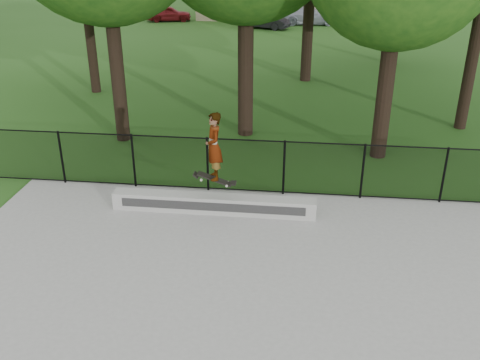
{
  "coord_description": "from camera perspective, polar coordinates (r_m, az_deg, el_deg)",
  "views": [
    {
      "loc": [
        0.35,
        -6.76,
        6.38
      ],
      "look_at": [
        -0.94,
        4.2,
        1.2
      ],
      "focal_mm": 40.0,
      "sensor_mm": 36.0,
      "label": 1
    }
  ],
  "objects": [
    {
      "name": "grind_ledge",
      "position": [
        13.13,
        -2.84,
        -2.55
      ],
      "size": [
        5.0,
        0.4,
        0.44
      ],
      "primitive_type": "cube",
      "color": "#B6B6B0",
      "rests_on": "concrete_slab"
    },
    {
      "name": "concrete_slab",
      "position": [
        9.28,
        2.89,
        -18.07
      ],
      "size": [
        14.0,
        12.0,
        0.06
      ],
      "primitive_type": "cube",
      "color": "gray",
      "rests_on": "ground"
    },
    {
      "name": "chainlink_fence",
      "position": [
        13.83,
        4.71,
        1.32
      ],
      "size": [
        16.06,
        0.06,
        1.5
      ],
      "color": "black",
      "rests_on": "concrete_slab"
    },
    {
      "name": "car_b",
      "position": [
        39.44,
        2.71,
        16.65
      ],
      "size": [
        3.33,
        2.22,
        1.13
      ],
      "primitive_type": "imported",
      "rotation": [
        0.0,
        0.0,
        1.21
      ],
      "color": "black",
      "rests_on": "ground"
    },
    {
      "name": "ground",
      "position": [
        9.3,
        2.89,
        -18.21
      ],
      "size": [
        100.0,
        100.0,
        0.0
      ],
      "primitive_type": "plane",
      "color": "#235016",
      "rests_on": "ground"
    },
    {
      "name": "car_a",
      "position": [
        43.08,
        -7.63,
        17.2
      ],
      "size": [
        3.6,
        2.15,
        1.15
      ],
      "primitive_type": "imported",
      "rotation": [
        0.0,
        0.0,
        1.82
      ],
      "color": "maroon",
      "rests_on": "ground"
    },
    {
      "name": "skater_airborne",
      "position": [
        12.22,
        -2.8,
        3.44
      ],
      "size": [
        0.81,
        0.68,
        1.81
      ],
      "color": "black",
      "rests_on": "ground"
    },
    {
      "name": "car_c",
      "position": [
        41.49,
        7.34,
        17.01
      ],
      "size": [
        4.22,
        2.17,
        1.29
      ],
      "primitive_type": "imported",
      "rotation": [
        0.0,
        0.0,
        1.66
      ],
      "color": "#9B9FAF",
      "rests_on": "ground"
    }
  ]
}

